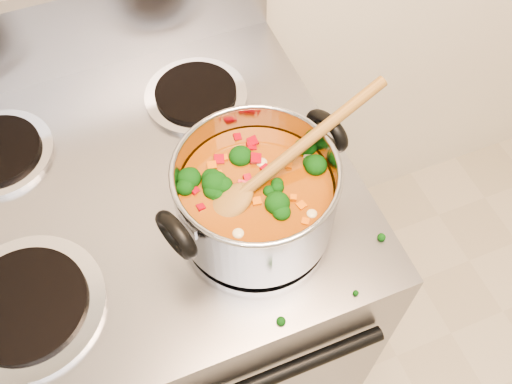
% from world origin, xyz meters
% --- Properties ---
extents(electric_range, '(0.73, 0.66, 1.08)m').
position_xyz_m(electric_range, '(-0.03, 1.16, 0.47)').
color(electric_range, gray).
rests_on(electric_range, ground).
extents(stockpot, '(0.30, 0.23, 0.14)m').
position_xyz_m(stockpot, '(0.15, 1.02, 1.00)').
color(stockpot, '#A2A2AA').
rests_on(stockpot, electric_range).
extents(wooden_spoon, '(0.31, 0.10, 0.11)m').
position_xyz_m(wooden_spoon, '(0.17, 1.03, 1.04)').
color(wooden_spoon, brown).
rests_on(wooden_spoon, stockpot).
extents(cooktop_crumbs, '(0.25, 0.23, 0.01)m').
position_xyz_m(cooktop_crumbs, '(0.05, 1.13, 0.92)').
color(cooktop_crumbs, black).
rests_on(cooktop_crumbs, electric_range).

